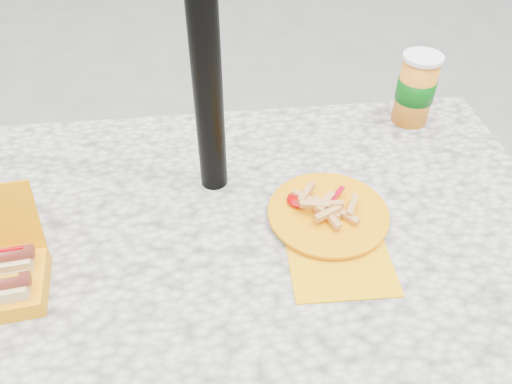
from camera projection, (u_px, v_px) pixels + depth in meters
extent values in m
cube|color=beige|center=(221.00, 253.00, 0.85)|extent=(1.20, 0.80, 0.05)
cylinder|color=black|center=(26.00, 279.00, 1.28)|extent=(0.07, 0.07, 0.70)
cylinder|color=black|center=(402.00, 245.00, 1.37)|extent=(0.07, 0.07, 0.70)
cube|color=#E7A104|center=(339.00, 258.00, 0.81)|extent=(0.17, 0.17, 0.00)
cylinder|color=orange|center=(328.00, 214.00, 0.88)|extent=(0.20, 0.20, 0.01)
cylinder|color=orange|center=(328.00, 212.00, 0.87)|extent=(0.21, 0.21, 0.01)
cube|color=#DD994B|center=(325.00, 202.00, 0.86)|extent=(0.04, 0.05, 0.01)
cube|color=#DD994B|center=(352.00, 205.00, 0.86)|extent=(0.03, 0.05, 0.01)
cube|color=#DD994B|center=(331.00, 218.00, 0.84)|extent=(0.03, 0.05, 0.01)
cube|color=#DD994B|center=(325.00, 203.00, 0.86)|extent=(0.04, 0.05, 0.01)
cube|color=#DD994B|center=(327.00, 211.00, 0.86)|extent=(0.04, 0.05, 0.01)
cube|color=#DD994B|center=(329.00, 205.00, 0.85)|extent=(0.05, 0.01, 0.01)
cube|color=#DD994B|center=(328.00, 213.00, 0.84)|extent=(0.05, 0.03, 0.01)
cube|color=#DD994B|center=(304.00, 198.00, 0.88)|extent=(0.04, 0.04, 0.01)
cube|color=#DD994B|center=(307.00, 193.00, 0.88)|extent=(0.04, 0.05, 0.01)
cube|color=#DD994B|center=(326.00, 205.00, 0.87)|extent=(0.05, 0.04, 0.01)
cube|color=#DD994B|center=(315.00, 205.00, 0.85)|extent=(0.05, 0.02, 0.01)
cube|color=#DD994B|center=(346.00, 215.00, 0.85)|extent=(0.04, 0.05, 0.01)
ellipsoid|color=#9B0000|center=(299.00, 199.00, 0.89)|extent=(0.04, 0.04, 0.01)
cube|color=#B10016|center=(331.00, 201.00, 0.87)|extent=(0.06, 0.07, 0.00)
cylinder|color=orange|center=(415.00, 91.00, 1.06)|extent=(0.08, 0.08, 0.15)
cylinder|color=#04520B|center=(416.00, 89.00, 1.06)|extent=(0.08, 0.08, 0.05)
cylinder|color=white|center=(423.00, 58.00, 1.01)|extent=(0.08, 0.08, 0.01)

